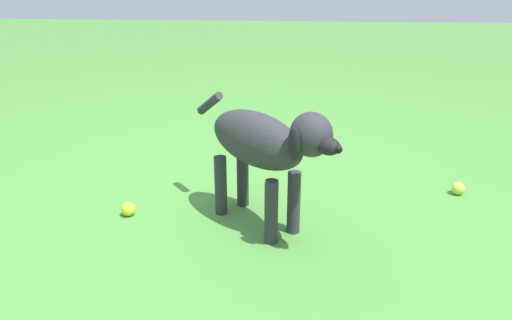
{
  "coord_description": "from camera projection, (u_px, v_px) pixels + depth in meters",
  "views": [
    {
      "loc": [
        -2.29,
        -0.27,
        1.17
      ],
      "look_at": [
        -0.2,
        -0.13,
        0.31
      ],
      "focal_mm": 36.16,
      "sensor_mm": 36.0,
      "label": 1
    }
  ],
  "objects": [
    {
      "name": "ground",
      "position": [
        232.0,
        201.0,
        2.58
      ],
      "size": [
        14.0,
        14.0,
        0.0
      ],
      "primitive_type": "plane",
      "color": "#478438"
    },
    {
      "name": "tennis_ball_0",
      "position": [
        458.0,
        188.0,
        2.64
      ],
      "size": [
        0.07,
        0.07,
        0.07
      ],
      "primitive_type": "sphere",
      "color": "#BFD940",
      "rests_on": "ground"
    },
    {
      "name": "tennis_ball_3",
      "position": [
        128.0,
        209.0,
        2.43
      ],
      "size": [
        0.07,
        0.07,
        0.07
      ],
      "primitive_type": "sphere",
      "color": "#C5DA2D",
      "rests_on": "ground"
    },
    {
      "name": "dog",
      "position": [
        264.0,
        144.0,
        2.19
      ],
      "size": [
        0.66,
        0.66,
        0.6
      ],
      "rotation": [
        0.0,
        0.0,
        3.93
      ],
      "color": "#2D2D33",
      "rests_on": "ground"
    }
  ]
}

